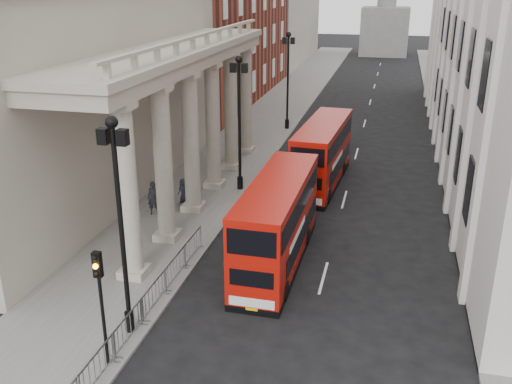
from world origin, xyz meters
name	(u,v)px	position (x,y,z in m)	size (l,w,h in m)	color
sidewalk_west	(244,145)	(-3.00, 30.00, 0.06)	(6.00, 140.00, 0.12)	slate
sidewalk_east	(459,160)	(13.50, 30.00, 0.06)	(3.00, 140.00, 0.12)	slate
kerb	(280,147)	(-0.05, 30.00, 0.07)	(0.20, 140.00, 0.14)	slate
portico_building	(73,96)	(-10.50, 18.00, 6.00)	(9.00, 28.00, 12.00)	#A29887
lamp_post_south	(120,214)	(-0.60, 4.00, 4.91)	(1.05, 0.44, 8.32)	black
lamp_post_mid	(239,115)	(-0.60, 20.00, 4.91)	(1.05, 0.44, 8.32)	black
lamp_post_north	(288,74)	(-0.60, 36.00, 4.91)	(1.05, 0.44, 8.32)	black
traffic_light	(100,288)	(-0.50, 1.98, 3.11)	(0.28, 0.33, 4.30)	black
crowd_barriers	(114,346)	(-0.35, 2.23, 0.67)	(0.50, 18.75, 1.10)	gray
bus_near	(277,221)	(3.65, 10.95, 2.13)	(2.40, 9.47, 4.08)	#B31108
bus_far	(323,153)	(4.26, 22.48, 2.13)	(2.87, 9.58, 4.08)	#B21108
pedestrian_a	(154,198)	(-4.24, 14.86, 1.08)	(0.70, 0.46, 1.92)	black
pedestrian_b	(164,203)	(-3.48, 14.48, 1.03)	(0.88, 0.69, 1.81)	#292321
pedestrian_c	(183,191)	(-3.23, 16.89, 0.88)	(0.74, 0.48, 1.52)	black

